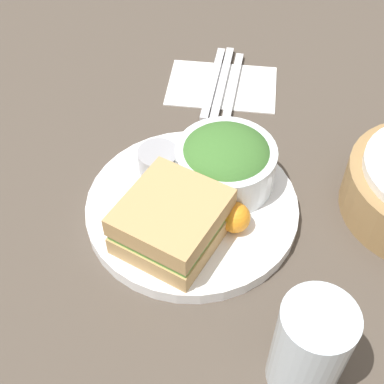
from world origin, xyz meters
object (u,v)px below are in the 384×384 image
at_px(plate, 192,207).
at_px(knife, 222,83).
at_px(drink_glass, 310,348).
at_px(spoon, 234,84).
at_px(sandwich, 172,222).
at_px(fork, 211,82).
at_px(dressing_cup, 158,161).
at_px(salad_bowl, 226,161).

relative_size(plate, knife, 1.38).
distance_m(drink_glass, spoon, 0.47).
bearing_deg(plate, sandwich, -15.84).
distance_m(fork, knife, 0.02).
xyz_separation_m(plate, drink_glass, (0.19, 0.13, 0.05)).
height_order(dressing_cup, spoon, dressing_cup).
relative_size(drink_glass, fork, 0.66).
bearing_deg(sandwich, spoon, 171.33).
relative_size(drink_glass, spoon, 0.73).
relative_size(plate, fork, 1.45).
xyz_separation_m(plate, fork, (-0.26, -0.00, -0.00)).
relative_size(fork, spoon, 1.11).
bearing_deg(fork, knife, -90.00).
height_order(drink_glass, fork, drink_glass).
height_order(dressing_cup, drink_glass, drink_glass).
distance_m(sandwich, salad_bowl, 0.11).
bearing_deg(plate, spoon, 172.91).
bearing_deg(knife, drink_glass, -162.12).
height_order(fork, spoon, same).
xyz_separation_m(salad_bowl, spoon, (-0.22, -0.00, -0.05)).
distance_m(dressing_cup, fork, 0.22).
height_order(plate, fork, plate).
bearing_deg(knife, sandwich, 177.70).
distance_m(sandwich, drink_glass, 0.20).
bearing_deg(drink_glass, fork, -163.19).
bearing_deg(dressing_cup, salad_bowl, 84.50).
relative_size(plate, dressing_cup, 5.02).
distance_m(salad_bowl, knife, 0.22).
bearing_deg(salad_bowl, sandwich, -27.91).
bearing_deg(sandwich, drink_glass, 47.18).
height_order(sandwich, fork, sandwich).
distance_m(plate, drink_glass, 0.24).
xyz_separation_m(dressing_cup, knife, (-0.21, 0.06, -0.03)).
relative_size(plate, sandwich, 1.82).
height_order(plate, drink_glass, drink_glass).
height_order(drink_glass, spoon, drink_glass).
xyz_separation_m(plate, salad_bowl, (-0.04, 0.04, 0.04)).
bearing_deg(sandwich, knife, 174.57).
bearing_deg(salad_bowl, dressing_cup, -95.50).
relative_size(salad_bowl, spoon, 0.77).
bearing_deg(spoon, fork, 90.00).
relative_size(salad_bowl, knife, 0.66).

